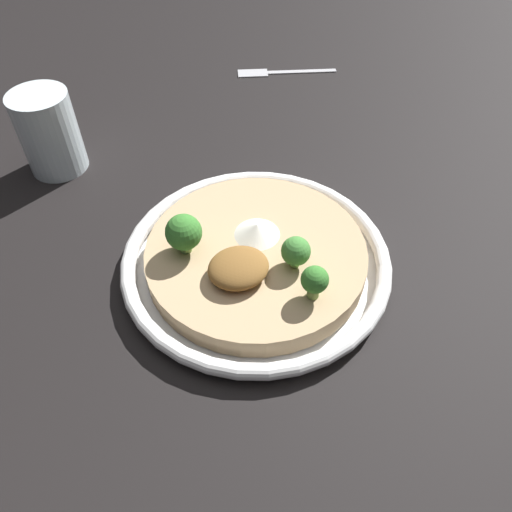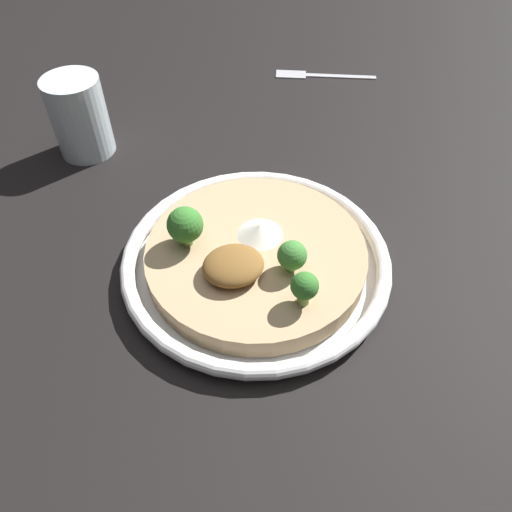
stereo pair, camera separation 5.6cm
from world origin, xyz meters
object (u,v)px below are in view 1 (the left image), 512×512
Objects in this scene: risotto_bowl at (256,259)px; drinking_glass at (49,133)px; broccoli_back at (296,252)px; broccoli_back_left at (315,281)px; fork_utensil at (276,72)px; broccoli_front_right at (184,233)px.

drinking_glass is at bearing -61.64° from risotto_bowl.
broccoli_back is (-0.03, 0.04, 0.04)m from risotto_bowl.
broccoli_back_left is at bearing 104.08° from risotto_bowl.
drinking_glass is at bearing 36.72° from fork_utensil.
broccoli_front_right is 0.28× the size of fork_utensil.
broccoli_front_right reaches higher than broccoli_back.
broccoli_back is 0.79× the size of broccoli_front_right.
risotto_bowl is 0.09m from broccoli_front_right.
broccoli_back_left is 0.42m from drinking_glass.
fork_utensil is (-0.40, -0.10, -0.05)m from drinking_glass.
broccoli_back_left is at bearing 115.41° from drinking_glass.
broccoli_back_left is 0.24× the size of fork_utensil.
broccoli_back is 0.23× the size of fork_utensil.
fork_utensil is at bearing -130.77° from broccoli_front_right.
broccoli_front_right is at bearing -37.55° from broccoli_back.
drinking_glass reaches higher than broccoli_front_right.
drinking_glass is (0.09, -0.26, -0.00)m from broccoli_front_right.
broccoli_front_right is 0.28m from drinking_glass.
drinking_glass reaches higher than fork_utensil.
fork_utensil is at bearing -121.47° from risotto_bowl.
broccoli_back is 0.38m from drinking_glass.
broccoli_back is at bearing 118.84° from drinking_glass.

